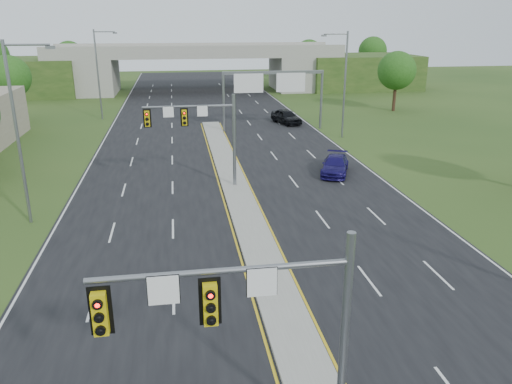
{
  "coord_description": "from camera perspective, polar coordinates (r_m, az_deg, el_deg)",
  "views": [
    {
      "loc": [
        -4.17,
        -10.86,
        11.99
      ],
      "look_at": [
        -0.0,
        14.89,
        3.0
      ],
      "focal_mm": 35.0,
      "sensor_mm": 36.0,
      "label": 1
    }
  ],
  "objects": [
    {
      "name": "lightpole_r_far",
      "position": [
        54.1,
        9.94,
        12.49
      ],
      "size": [
        2.85,
        0.25,
        11.0
      ],
      "color": "slate",
      "rests_on": "ground"
    },
    {
      "name": "overpass",
      "position": [
        91.35,
        -6.72,
        13.58
      ],
      "size": [
        80.0,
        14.0,
        8.1
      ],
      "color": "gray",
      "rests_on": "ground"
    },
    {
      "name": "tree_r_mid",
      "position": [
        72.73,
        15.79,
        13.21
      ],
      "size": [
        5.2,
        5.2,
        8.12
      ],
      "color": "#382316",
      "rests_on": "ground"
    },
    {
      "name": "tree_back_b",
      "position": [
        106.92,
        -20.53,
        14.38
      ],
      "size": [
        5.6,
        5.6,
        8.32
      ],
      "color": "#382316",
      "rests_on": "ground"
    },
    {
      "name": "median",
      "position": [
        36.13,
        -2.05,
        -0.21
      ],
      "size": [
        2.0,
        54.0,
        0.16
      ],
      "primitive_type": "cube",
      "color": "gray",
      "rests_on": "road"
    },
    {
      "name": "lightpole_l_mid",
      "position": [
        32.72,
        -25.41,
        6.82
      ],
      "size": [
        2.85,
        0.25,
        11.0
      ],
      "color": "slate",
      "rests_on": "ground"
    },
    {
      "name": "signal_mast_near",
      "position": [
        13.14,
        0.7,
        -14.52
      ],
      "size": [
        6.62,
        0.6,
        7.0
      ],
      "color": "slate",
      "rests_on": "ground"
    },
    {
      "name": "tree_back_d",
      "position": [
        113.19,
        13.18,
        15.42
      ],
      "size": [
        6.0,
        6.0,
        8.85
      ],
      "color": "#382316",
      "rests_on": "ground"
    },
    {
      "name": "car_far_c",
      "position": [
        61.77,
        3.48,
        8.61
      ],
      "size": [
        3.47,
        5.41,
        1.71
      ],
      "primitive_type": "imported",
      "rotation": [
        0.0,
        0.0,
        0.31
      ],
      "color": "black",
      "rests_on": "road"
    },
    {
      "name": "lightpole_l_far",
      "position": [
        66.75,
        -17.48,
        13.11
      ],
      "size": [
        2.85,
        0.25,
        11.0
      ],
      "color": "slate",
      "rests_on": "ground"
    },
    {
      "name": "car_far_b",
      "position": [
        41.5,
        9.02,
        3.05
      ],
      "size": [
        3.77,
        5.39,
        1.45
      ],
      "primitive_type": "imported",
      "rotation": [
        0.0,
        0.0,
        -0.39
      ],
      "color": "#140D50",
      "rests_on": "road"
    },
    {
      "name": "road",
      "position": [
        47.58,
        -3.88,
        4.39
      ],
      "size": [
        24.0,
        160.0,
        0.02
      ],
      "primitive_type": "cube",
      "color": "black",
      "rests_on": "ground"
    },
    {
      "name": "tree_l_mid",
      "position": [
        69.09,
        -26.41,
        11.7
      ],
      "size": [
        5.2,
        5.2,
        8.12
      ],
      "color": "#382316",
      "rests_on": "ground"
    },
    {
      "name": "sign_gantry",
      "position": [
        57.23,
        1.85,
        12.23
      ],
      "size": [
        11.58,
        0.44,
        6.67
      ],
      "color": "slate",
      "rests_on": "ground"
    },
    {
      "name": "signal_mast_far",
      "position": [
        36.57,
        -6.07,
        7.45
      ],
      "size": [
        6.62,
        0.6,
        7.0
      ],
      "color": "slate",
      "rests_on": "ground"
    },
    {
      "name": "tree_back_c",
      "position": [
        108.77,
        6.06,
        15.49
      ],
      "size": [
        5.6,
        5.6,
        8.32
      ],
      "color": "#382316",
      "rests_on": "ground"
    },
    {
      "name": "lane_markings",
      "position": [
        41.69,
        -3.9,
        2.29
      ],
      "size": [
        23.72,
        160.0,
        0.01
      ],
      "color": "gold",
      "rests_on": "road"
    }
  ]
}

